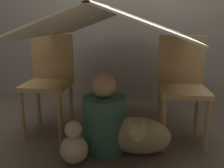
% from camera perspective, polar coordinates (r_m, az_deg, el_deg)
% --- Properties ---
extents(ground_plane, '(8.80, 8.80, 0.00)m').
position_cam_1_polar(ground_plane, '(2.16, -0.31, -12.81)').
color(ground_plane, brown).
extents(chair_left, '(0.39, 0.39, 0.87)m').
position_cam_1_polar(chair_left, '(2.28, -14.14, 1.22)').
color(chair_left, tan).
rests_on(chair_left, ground_plane).
extents(chair_right, '(0.40, 0.40, 0.87)m').
position_cam_1_polar(chair_right, '(2.11, 15.71, 0.08)').
color(chair_right, tan).
rests_on(chair_right, ground_plane).
extents(sheet_canopy, '(1.15, 1.55, 0.22)m').
position_cam_1_polar(sheet_canopy, '(1.99, 0.00, 13.96)').
color(sheet_canopy, silver).
extents(person_front, '(0.33, 0.33, 0.61)m').
position_cam_1_polar(person_front, '(1.94, -1.77, -7.97)').
color(person_front, '#38664C').
rests_on(person_front, ground_plane).
extents(dog, '(0.49, 0.38, 0.35)m').
position_cam_1_polar(dog, '(1.90, 5.94, -11.56)').
color(dog, tan).
rests_on(dog, ground_plane).
extents(plush_toy, '(0.20, 0.20, 0.31)m').
position_cam_1_polar(plush_toy, '(1.83, -8.68, -13.81)').
color(plush_toy, beige).
rests_on(plush_toy, ground_plane).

